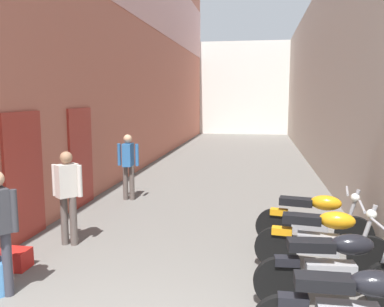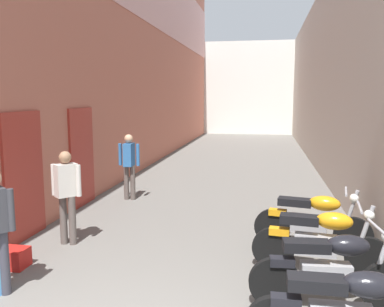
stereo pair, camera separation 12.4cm
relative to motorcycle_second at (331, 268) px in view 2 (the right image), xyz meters
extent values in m
plane|color=#66635E|center=(-1.95, 8.06, -0.50)|extent=(39.88, 39.88, 0.00)
cube|color=#B76651|center=(-5.05, 10.06, 3.94)|extent=(0.40, 23.88, 8.88)
cube|color=#9E2D23|center=(-4.83, 1.52, 0.60)|extent=(0.06, 1.10, 2.20)
cube|color=#9E2D23|center=(-4.83, 3.72, 0.60)|extent=(0.06, 1.10, 2.20)
cube|color=beige|center=(1.14, 10.06, 2.52)|extent=(0.40, 23.88, 6.05)
cube|color=silver|center=(-1.95, 23.00, 2.51)|extent=(8.79, 2.00, 6.02)
ellipsoid|color=black|center=(0.17, -0.95, 0.28)|extent=(0.48, 0.27, 0.24)
cube|color=black|center=(-0.29, -0.96, 0.26)|extent=(0.52, 0.23, 0.12)
cube|color=black|center=(-0.55, -0.96, 0.06)|extent=(0.28, 0.14, 0.10)
cylinder|color=black|center=(-0.63, -0.05, -0.20)|extent=(0.60, 0.13, 0.60)
cube|color=#9E9EA3|center=(-0.06, -0.01, -0.08)|extent=(0.57, 0.25, 0.28)
ellipsoid|color=black|center=(0.17, 0.01, 0.28)|extent=(0.50, 0.30, 0.24)
cube|color=black|center=(-0.29, -0.02, 0.26)|extent=(0.54, 0.26, 0.12)
cylinder|color=#9E9EA3|center=(0.54, 0.05, 0.15)|extent=(0.25, 0.08, 0.77)
cylinder|color=#9E9EA3|center=(0.47, 0.04, 0.50)|extent=(0.08, 0.58, 0.04)
cube|color=black|center=(-0.55, -0.05, 0.06)|extent=(0.29, 0.16, 0.10)
cylinder|color=black|center=(0.61, 0.87, -0.20)|extent=(0.61, 0.15, 0.60)
cylinder|color=black|center=(-0.63, 1.03, -0.20)|extent=(0.61, 0.15, 0.60)
cube|color=#9E9EA3|center=(-0.06, 0.96, -0.08)|extent=(0.58, 0.27, 0.28)
ellipsoid|color=orange|center=(0.17, 0.93, 0.28)|extent=(0.51, 0.32, 0.24)
cube|color=black|center=(-0.29, 0.98, 0.26)|extent=(0.54, 0.28, 0.12)
cylinder|color=#9E9EA3|center=(0.54, 0.88, 0.15)|extent=(0.25, 0.09, 0.77)
cylinder|color=#9E9EA3|center=(0.47, 0.89, 0.50)|extent=(0.11, 0.58, 0.04)
sphere|color=silver|center=(0.59, 0.87, 0.40)|extent=(0.14, 0.14, 0.14)
cube|color=orange|center=(-0.55, 1.02, 0.06)|extent=(0.30, 0.17, 0.10)
cylinder|color=black|center=(0.61, 1.77, -0.20)|extent=(0.60, 0.18, 0.60)
cylinder|color=black|center=(-0.63, 1.99, -0.20)|extent=(0.60, 0.18, 0.60)
cube|color=#9E9EA3|center=(-0.06, 1.88, -0.08)|extent=(0.59, 0.30, 0.28)
ellipsoid|color=orange|center=(0.17, 1.84, 0.28)|extent=(0.52, 0.34, 0.24)
cube|color=black|center=(-0.29, 1.92, 0.26)|extent=(0.55, 0.31, 0.12)
cylinder|color=#9E9EA3|center=(0.54, 1.78, 0.15)|extent=(0.25, 0.10, 0.77)
cylinder|color=#9E9EA3|center=(0.47, 1.79, 0.50)|extent=(0.14, 0.58, 0.04)
sphere|color=silver|center=(0.59, 1.77, 0.40)|extent=(0.14, 0.14, 0.14)
cube|color=orange|center=(-0.55, 1.97, 0.06)|extent=(0.30, 0.19, 0.10)
cylinder|color=#383842|center=(-3.92, -0.34, -0.09)|extent=(0.12, 0.12, 0.82)
cylinder|color=#333338|center=(-3.78, -0.34, 0.59)|extent=(0.08, 0.08, 0.52)
cylinder|color=#564C47|center=(-4.06, 1.39, -0.09)|extent=(0.12, 0.12, 0.82)
cylinder|color=#564C47|center=(-3.90, 1.39, -0.09)|extent=(0.12, 0.12, 0.82)
cube|color=beige|center=(-3.98, 1.39, 0.59)|extent=(0.37, 0.39, 0.54)
sphere|color=#997051|center=(-3.98, 1.39, 0.97)|extent=(0.20, 0.20, 0.20)
cylinder|color=beige|center=(-4.20, 1.39, 0.59)|extent=(0.08, 0.08, 0.52)
cylinder|color=beige|center=(-3.76, 1.39, 0.59)|extent=(0.08, 0.08, 0.52)
cylinder|color=#564C47|center=(-4.02, 4.38, -0.09)|extent=(0.12, 0.12, 0.82)
cylinder|color=#564C47|center=(-3.86, 4.38, -0.09)|extent=(0.12, 0.12, 0.82)
cube|color=#2D66A5|center=(-3.94, 4.38, 0.59)|extent=(0.21, 0.35, 0.54)
sphere|color=tan|center=(-3.94, 4.38, 0.97)|extent=(0.20, 0.20, 0.20)
cylinder|color=#2D66A5|center=(-4.16, 4.38, 0.59)|extent=(0.08, 0.08, 0.52)
cylinder|color=#2D66A5|center=(-3.72, 4.38, 0.59)|extent=(0.08, 0.08, 0.52)
cube|color=red|center=(-4.34, 0.38, -0.36)|extent=(0.44, 0.32, 0.28)
camera|label=1|loc=(-0.91, -4.57, 1.94)|focal=37.34mm
camera|label=2|loc=(-0.78, -4.54, 1.94)|focal=37.34mm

